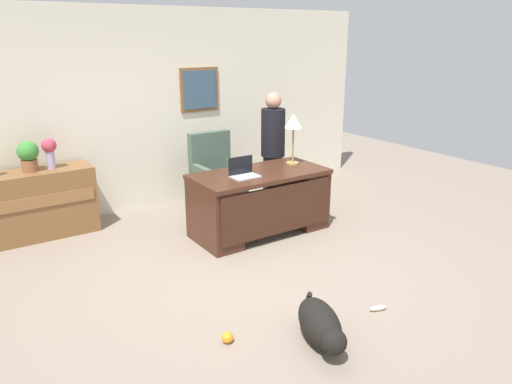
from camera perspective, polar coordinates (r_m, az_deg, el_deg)
The scene contains 13 objects.
ground_plane at distance 5.20m, azimuth 0.56°, elevation -9.01°, with size 12.00×12.00×0.00m, color gray.
back_wall at distance 7.01m, azimuth -11.62°, elevation 9.31°, with size 7.00×0.16×2.70m.
desk at distance 5.98m, azimuth 0.56°, elevation -1.02°, with size 1.63×0.81×0.77m.
credenza at distance 6.44m, azimuth -24.17°, elevation -1.31°, with size 1.37×0.50×0.82m.
armchair at distance 6.76m, azimuth -4.65°, elevation 1.77°, with size 0.60×0.59×1.08m.
person_standing at distance 6.66m, azimuth 1.96°, elevation 4.70°, with size 0.32×0.32×1.62m.
dog_lying at distance 4.07m, azimuth 7.52°, elevation -14.98°, with size 0.52×0.76×0.30m.
laptop at distance 5.70m, azimuth -1.48°, elevation 2.36°, with size 0.32×0.22×0.22m.
desk_lamp at distance 6.17m, azimuth 4.35°, elevation 7.82°, with size 0.22×0.22×0.64m.
vase_with_flowers at distance 6.32m, azimuth -22.75°, elevation 4.52°, with size 0.17×0.17×0.36m.
potted_plant at distance 6.28m, azimuth -24.82°, elevation 3.93°, with size 0.24×0.24×0.36m.
dog_toy_ball at distance 4.09m, azimuth -3.32°, elevation -16.42°, with size 0.09×0.09×0.09m, color orange.
dog_toy_bone at distance 4.63m, azimuth 13.93°, elevation -12.87°, with size 0.17×0.05×0.05m, color beige.
Camera 1 is at (-2.62, -3.83, 2.35)m, focal length 34.64 mm.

